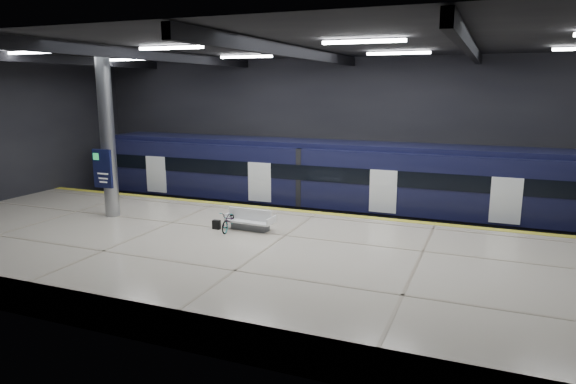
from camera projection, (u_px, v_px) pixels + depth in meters
The scene contains 10 objects.
ground at pixel (295, 255), 20.21m from camera, with size 30.00×30.00×0.00m, color black.
room_shell at pixel (295, 109), 19.05m from camera, with size 30.10×16.10×8.05m.
platform at pixel (269, 262), 17.82m from camera, with size 30.00×11.00×1.10m, color beige.
safety_strip at pixel (318, 213), 22.48m from camera, with size 30.00×0.40×0.01m, color gold.
rails at pixel (335, 220), 25.19m from camera, with size 30.00×1.52×0.16m.
train at pixel (364, 183), 24.28m from camera, with size 29.40×2.84×3.79m.
bench at pixel (250, 222), 19.76m from camera, with size 1.93×0.88×0.83m.
bicycle at pixel (230, 221), 19.63m from camera, with size 0.51×1.47×0.77m, color #99999E.
pannier_bag at pixel (216, 225), 19.90m from camera, with size 0.30×0.18×0.35m, color black.
info_column at pixel (107, 137), 21.30m from camera, with size 0.90×0.78×6.90m.
Camera 1 is at (6.95, -17.99, 6.53)m, focal length 32.00 mm.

